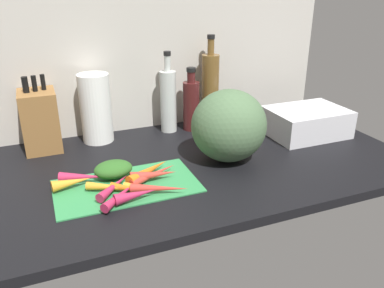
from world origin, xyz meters
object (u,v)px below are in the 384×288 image
(dish_rack, at_px, (306,122))
(carrot_6, at_px, (128,188))
(paper_towel_roll, at_px, (96,108))
(bottle_0, at_px, (168,100))
(carrot_3, at_px, (154,175))
(winter_squash, at_px, (229,126))
(carrot_2, at_px, (141,187))
(carrot_10, at_px, (114,186))
(carrot_0, at_px, (83,177))
(carrot_11, at_px, (120,196))
(carrot_9, at_px, (116,188))
(carrot_1, at_px, (159,188))
(carrot_8, at_px, (136,195))
(bottle_1, at_px, (191,104))
(bottle_2, at_px, (210,89))
(carrot_5, at_px, (154,174))
(carrot_4, at_px, (71,182))
(cutting_board, at_px, (127,185))
(carrot_7, at_px, (149,171))
(knife_block, at_px, (40,120))

(dish_rack, bearing_deg, carrot_6, -165.53)
(paper_towel_roll, height_order, bottle_0, bottle_0)
(carrot_3, distance_m, winter_squash, 0.31)
(carrot_2, relative_size, carrot_10, 0.68)
(carrot_10, height_order, paper_towel_roll, paper_towel_roll)
(carrot_0, height_order, bottle_0, bottle_0)
(carrot_10, height_order, carrot_11, same)
(carrot_2, xyz_separation_m, carrot_11, (-0.07, -0.03, 0.00))
(carrot_3, distance_m, carrot_6, 0.10)
(carrot_9, bearing_deg, carrot_2, -19.38)
(carrot_1, height_order, carrot_6, carrot_1)
(carrot_8, bearing_deg, bottle_0, 61.69)
(bottle_1, distance_m, bottle_2, 0.11)
(carrot_3, relative_size, carrot_5, 0.80)
(carrot_4, distance_m, carrot_11, 0.17)
(carrot_5, bearing_deg, bottle_0, 64.93)
(carrot_0, bearing_deg, carrot_2, -38.48)
(carrot_11, bearing_deg, carrot_2, 22.58)
(carrot_2, height_order, carrot_6, same)
(carrot_1, xyz_separation_m, carrot_5, (0.01, 0.09, -0.00))
(cutting_board, bearing_deg, bottle_0, 55.73)
(carrot_3, bearing_deg, bottle_0, 65.05)
(carrot_5, xyz_separation_m, carrot_9, (-0.13, -0.04, -0.00))
(carrot_1, bearing_deg, carrot_2, 146.19)
(carrot_3, relative_size, winter_squash, 0.55)
(carrot_4, relative_size, carrot_6, 1.07)
(bottle_0, relative_size, bottle_1, 1.26)
(carrot_6, distance_m, carrot_7, 0.11)
(carrot_6, bearing_deg, carrot_2, -10.08)
(carrot_5, bearing_deg, knife_block, 128.23)
(cutting_board, distance_m, paper_towel_roll, 0.42)
(cutting_board, distance_m, carrot_5, 0.09)
(carrot_2, distance_m, carrot_5, 0.09)
(paper_towel_roll, bearing_deg, carrot_0, -107.14)
(carrot_9, bearing_deg, cutting_board, 37.76)
(carrot_2, xyz_separation_m, bottle_0, (0.24, 0.45, 0.11))
(carrot_4, height_order, paper_towel_roll, paper_towel_roll)
(carrot_1, bearing_deg, carrot_10, 152.68)
(carrot_9, bearing_deg, carrot_6, -28.76)
(carrot_9, bearing_deg, carrot_1, -25.65)
(carrot_8, bearing_deg, carrot_11, 156.67)
(carrot_5, relative_size, dish_rack, 0.60)
(carrot_3, relative_size, dish_rack, 0.48)
(bottle_1, bearing_deg, carrot_11, -130.83)
(carrot_3, bearing_deg, carrot_5, 68.42)
(carrot_11, height_order, bottle_2, bottle_2)
(carrot_9, distance_m, bottle_2, 0.68)
(carrot_0, height_order, carrot_2, carrot_0)
(cutting_board, height_order, bottle_0, bottle_0)
(bottle_0, height_order, bottle_1, bottle_0)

